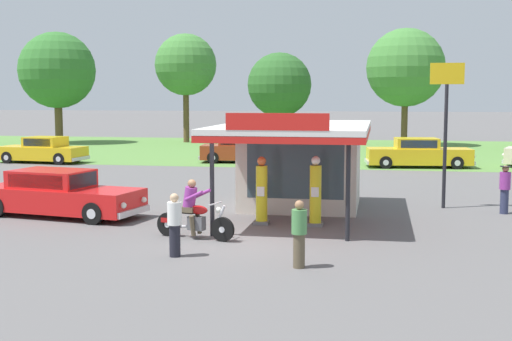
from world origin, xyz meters
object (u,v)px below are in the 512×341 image
at_px(gas_pump_offside, 315,194).
at_px(parked_car_back_row_centre_right, 43,151).
at_px(parked_car_back_row_right, 418,154).
at_px(bystander_strolling_foreground, 505,188).
at_px(gas_pump_nearside, 262,193).
at_px(motorcycle_with_rider, 194,214).
at_px(bystander_chatting_near_pumps, 299,233).
at_px(parked_car_back_row_far_right, 242,150).
at_px(featured_classic_sedan, 59,195).
at_px(roadside_pole_sign, 446,110).
at_px(bystander_leaning_by_kiosk, 175,224).

height_order(gas_pump_offside, parked_car_back_row_centre_right, gas_pump_offside).
xyz_separation_m(parked_car_back_row_right, bystander_strolling_foreground, (1.95, -14.15, 0.12)).
height_order(parked_car_back_row_centre_right, bystander_strolling_foreground, bystander_strolling_foreground).
xyz_separation_m(gas_pump_nearside, parked_car_back_row_centre_right, (-15.34, 16.10, -0.24)).
relative_size(motorcycle_with_rider, bystander_chatting_near_pumps, 1.50).
distance_m(bystander_strolling_foreground, bystander_chatting_near_pumps, 9.84).
distance_m(parked_car_back_row_far_right, bystander_strolling_foreground, 19.06).
xyz_separation_m(motorcycle_with_rider, parked_car_back_row_right, (6.81, 19.64, 0.06)).
bearing_deg(parked_car_back_row_centre_right, featured_classic_sedan, -60.89).
height_order(featured_classic_sedan, roadside_pole_sign, roadside_pole_sign).
bearing_deg(gas_pump_offside, motorcycle_with_rider, -141.94).
bearing_deg(parked_car_back_row_right, bystander_strolling_foreground, -82.17).
relative_size(motorcycle_with_rider, bystander_strolling_foreground, 1.45).
distance_m(parked_car_back_row_right, parked_car_back_row_centre_right, 20.77).
bearing_deg(parked_car_back_row_right, gas_pump_nearside, -107.32).
relative_size(parked_car_back_row_far_right, parked_car_back_row_centre_right, 0.96).
bearing_deg(roadside_pole_sign, gas_pump_offside, -134.90).
xyz_separation_m(motorcycle_with_rider, bystander_strolling_foreground, (8.76, 5.49, 0.17)).
height_order(gas_pump_nearside, bystander_chatting_near_pumps, gas_pump_nearside).
xyz_separation_m(parked_car_back_row_right, bystander_leaning_by_kiosk, (-6.70, -21.68, 0.07)).
bearing_deg(featured_classic_sedan, gas_pump_offside, -1.49).
relative_size(parked_car_back_row_centre_right, roadside_pole_sign, 1.07).
bearing_deg(gas_pump_nearside, bystander_leaning_by_kiosk, -106.56).
bearing_deg(parked_car_back_row_far_right, bystander_chatting_near_pumps, -75.51).
bearing_deg(parked_car_back_row_centre_right, parked_car_back_row_right, 3.30).
xyz_separation_m(parked_car_back_row_centre_right, bystander_chatting_near_pumps, (17.03, -21.01, 0.11)).
relative_size(featured_classic_sedan, bystander_strolling_foreground, 3.59).
xyz_separation_m(parked_car_back_row_far_right, roadside_pole_sign, (9.83, -14.28, 2.61)).
bearing_deg(bystander_leaning_by_kiosk, roadside_pole_sign, 50.72).
xyz_separation_m(bystander_leaning_by_kiosk, bystander_chatting_near_pumps, (2.99, -0.52, -0.00)).
relative_size(motorcycle_with_rider, roadside_pole_sign, 0.46).
xyz_separation_m(featured_classic_sedan, parked_car_back_row_centre_right, (-8.85, 15.89, -0.00)).
height_order(gas_pump_nearside, motorcycle_with_rider, gas_pump_nearside).
relative_size(gas_pump_nearside, parked_car_back_row_centre_right, 0.39).
relative_size(gas_pump_offside, featured_classic_sedan, 0.36).
relative_size(gas_pump_nearside, roadside_pole_sign, 0.41).
relative_size(parked_car_back_row_far_right, parked_car_back_row_right, 0.87).
bearing_deg(gas_pump_offside, parked_car_back_row_centre_right, 136.43).
relative_size(parked_car_back_row_right, bystander_leaning_by_kiosk, 3.79).
distance_m(gas_pump_offside, motorcycle_with_rider, 3.82).
bearing_deg(parked_car_back_row_far_right, parked_car_back_row_centre_right, -169.03).
distance_m(parked_car_back_row_far_right, parked_car_back_row_centre_right, 11.25).
distance_m(motorcycle_with_rider, bystander_strolling_foreground, 10.34).
relative_size(motorcycle_with_rider, parked_car_back_row_right, 0.40).
xyz_separation_m(gas_pump_nearside, featured_classic_sedan, (-6.50, 0.21, -0.24)).
height_order(motorcycle_with_rider, bystander_strolling_foreground, motorcycle_with_rider).
bearing_deg(parked_car_back_row_right, roadside_pole_sign, -89.41).
height_order(gas_pump_nearside, featured_classic_sedan, gas_pump_nearside).
height_order(gas_pump_nearside, bystander_strolling_foreground, gas_pump_nearside).
distance_m(featured_classic_sedan, bystander_chatting_near_pumps, 9.65).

